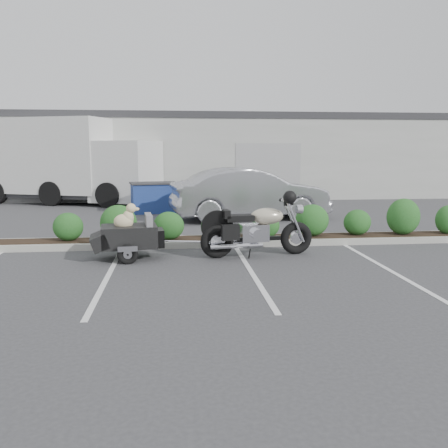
{
  "coord_description": "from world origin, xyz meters",
  "views": [
    {
      "loc": [
        -0.24,
        -9.32,
        2.33
      ],
      "look_at": [
        0.8,
        0.63,
        0.75
      ],
      "focal_mm": 38.0,
      "sensor_mm": 36.0,
      "label": 1
    }
  ],
  "objects": [
    {
      "name": "planter_kerb",
      "position": [
        1.0,
        2.2,
        0.07
      ],
      "size": [
        12.0,
        1.0,
        0.15
      ],
      "primitive_type": "cube",
      "color": "#9E9E93",
      "rests_on": "ground"
    },
    {
      "name": "ground",
      "position": [
        0.0,
        0.0,
        0.0
      ],
      "size": [
        90.0,
        90.0,
        0.0
      ],
      "primitive_type": "plane",
      "color": "#38383A",
      "rests_on": "ground"
    },
    {
      "name": "sedan",
      "position": [
        2.26,
        6.31,
        0.86
      ],
      "size": [
        5.44,
        2.56,
        1.72
      ],
      "primitive_type": "imported",
      "rotation": [
        0.0,
        0.0,
        1.72
      ],
      "color": "#A1A2A8",
      "rests_on": "ground"
    },
    {
      "name": "dumpster",
      "position": [
        -1.02,
        8.42,
        0.57
      ],
      "size": [
        1.88,
        1.44,
        1.12
      ],
      "rotation": [
        0.0,
        0.0,
        0.18
      ],
      "color": "navy",
      "rests_on": "ground"
    },
    {
      "name": "motorcycle",
      "position": [
        1.55,
        0.76,
        0.59
      ],
      "size": [
        2.56,
        0.95,
        1.47
      ],
      "rotation": [
        0.0,
        0.0,
        0.12
      ],
      "color": "black",
      "rests_on": "ground"
    },
    {
      "name": "building",
      "position": [
        0.0,
        17.0,
        2.0
      ],
      "size": [
        26.0,
        10.0,
        4.0
      ],
      "primitive_type": "cube",
      "color": "#9EA099",
      "rests_on": "ground"
    },
    {
      "name": "delivery_truck",
      "position": [
        -4.73,
        12.04,
        1.75
      ],
      "size": [
        8.32,
        5.14,
        3.64
      ],
      "rotation": [
        0.0,
        0.0,
        -0.36
      ],
      "color": "silver",
      "rests_on": "ground"
    },
    {
      "name": "pet_trailer",
      "position": [
        -1.24,
        0.78,
        0.51
      ],
      "size": [
        2.06,
        1.16,
        1.22
      ],
      "rotation": [
        0.0,
        0.0,
        0.12
      ],
      "color": "black",
      "rests_on": "ground"
    }
  ]
}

